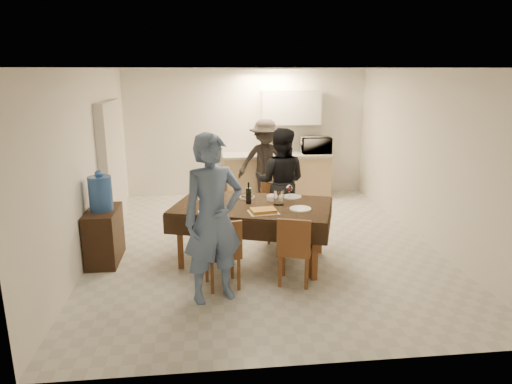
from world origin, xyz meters
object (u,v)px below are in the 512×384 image
Objects in this scene: console at (104,236)px; savoury_tart at (263,211)px; water_pitcher at (279,197)px; wine_bottle at (249,193)px; person_far at (280,182)px; dining_table at (253,207)px; water_jug at (100,193)px; microwave at (316,145)px; person_kitchen at (265,162)px; person_near at (213,219)px.

savoury_tart is (2.14, -0.58, 0.47)m from console.
wine_bottle is at bearing 165.96° from water_pitcher.
person_far is (0.20, 1.10, -0.05)m from water_pitcher.
dining_table is 2.93× the size of console.
wine_bottle is (1.99, -0.15, -0.01)m from water_jug.
water_jug is 2.41m from water_pitcher.
console is at bearing 174.04° from water_pitcher.
water_jug is 0.78× the size of microwave.
dining_table is 1.41× the size of person_kitchen.
person_far reaches higher than console.
person_far reaches higher than microwave.
wine_bottle is (1.99, -0.15, 0.60)m from console.
water_pitcher is at bearing 97.04° from person_far.
person_kitchen is at bearing 77.99° from wine_bottle.
water_jug is 2.73m from person_far.
person_far is at bearing 72.53° from savoury_tart.
savoury_tart reaches higher than dining_table.
person_near is at bearing -131.99° from water_pitcher.
savoury_tart is 0.19× the size of person_near.
wine_bottle is at bearing 62.08° from microwave.
person_near is 2.37m from person_far.
console is at bearing -167.95° from dining_table.
person_near is (-2.21, -4.32, -0.11)m from microwave.
microwave is (1.66, 3.27, 0.30)m from dining_table.
person_kitchen reaches higher than microwave.
person_kitchen is (0.19, 2.87, -0.08)m from water_pitcher.
dining_table is 2.09m from console.
savoury_tart reaches higher than console.
water_jug is at bearing 120.63° from person_near.
wine_bottle is 0.18× the size of person_kitchen.
person_far is 1.03× the size of person_kitchen.
microwave is at bearing 66.91° from savoury_tart.
microwave is (3.70, 3.07, 0.10)m from water_jug.
person_far is (0.60, 1.00, -0.11)m from wine_bottle.
wine_bottle is 0.51× the size of microwave.
person_near is (1.49, -1.25, 0.60)m from console.
console is at bearing 120.63° from person_near.
water_jug is (0.00, 0.00, 0.60)m from console.
person_kitchen reaches higher than wine_bottle.
water_pitcher is (0.40, -0.10, -0.05)m from wine_bottle.
dining_table is 3.93× the size of microwave.
savoury_tart is at bearing -57.62° from dining_table.
person_kitchen is (0.59, 2.77, -0.13)m from wine_bottle.
wine_bottle reaches higher than dining_table.
console is at bearing 164.86° from savoury_tart.
water_pitcher is 0.10× the size of person_near.
microwave is at bearing 80.77° from dining_table.
person_kitchen is at bearing 21.94° from microwave.
water_pitcher reaches higher than dining_table.
dining_table is 1.20m from person_near.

